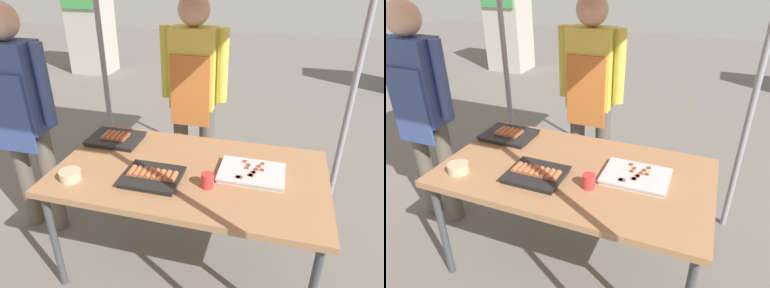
# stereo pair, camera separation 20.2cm
# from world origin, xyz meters

# --- Properties ---
(ground_plane) EXTENTS (18.00, 18.00, 0.00)m
(ground_plane) POSITION_xyz_m (0.00, 0.00, 0.00)
(ground_plane) COLOR #66605B
(stall_table) EXTENTS (1.60, 0.90, 0.75)m
(stall_table) POSITION_xyz_m (0.00, 0.00, 0.70)
(stall_table) COLOR #9E724C
(stall_table) RESTS_ON ground
(tray_grilled_sausages) EXTENTS (0.33, 0.28, 0.05)m
(tray_grilled_sausages) POSITION_xyz_m (-0.18, -0.16, 0.77)
(tray_grilled_sausages) COLOR black
(tray_grilled_sausages) RESTS_ON stall_table
(tray_meat_skewers) EXTENTS (0.38, 0.28, 0.04)m
(tray_meat_skewers) POSITION_xyz_m (0.36, 0.04, 0.77)
(tray_meat_skewers) COLOR silver
(tray_meat_skewers) RESTS_ON stall_table
(tray_pork_links) EXTENTS (0.36, 0.27, 0.05)m
(tray_pork_links) POSITION_xyz_m (-0.60, 0.23, 0.77)
(tray_pork_links) COLOR black
(tray_pork_links) RESTS_ON stall_table
(condiment_bowl) EXTENTS (0.12, 0.12, 0.06)m
(condiment_bowl) POSITION_xyz_m (-0.63, -0.28, 0.78)
(condiment_bowl) COLOR #BFB28C
(condiment_bowl) RESTS_ON stall_table
(drink_cup_near_edge) EXTENTS (0.07, 0.07, 0.08)m
(drink_cup_near_edge) POSITION_xyz_m (0.14, -0.14, 0.79)
(drink_cup_near_edge) COLOR red
(drink_cup_near_edge) RESTS_ON stall_table
(vendor_woman) EXTENTS (0.52, 0.23, 1.68)m
(vendor_woman) POSITION_xyz_m (-0.18, 0.78, 1.00)
(vendor_woman) COLOR #595147
(vendor_woman) RESTS_ON ground
(customer_nearby) EXTENTS (0.52, 0.23, 1.66)m
(customer_nearby) POSITION_xyz_m (-1.20, 0.08, 0.99)
(customer_nearby) COLOR #595147
(customer_nearby) RESTS_ON ground
(neighbor_stall_left) EXTENTS (0.71, 0.62, 1.68)m
(neighbor_stall_left) POSITION_xyz_m (-3.04, 4.16, 0.84)
(neighbor_stall_left) COLOR #B7B2A8
(neighbor_stall_left) RESTS_ON ground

